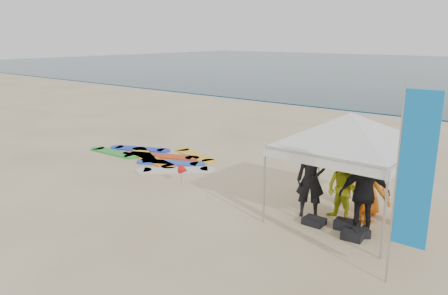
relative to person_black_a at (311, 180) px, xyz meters
name	(u,v)px	position (x,y,z in m)	size (l,w,h in m)	color
ground	(171,214)	(-2.84, -2.13, -0.97)	(120.00, 120.00, 0.00)	beige
shoreline_foam	(399,116)	(-2.84, 16.07, -0.97)	(160.00, 1.20, 0.01)	silver
person_black_a	(311,180)	(0.00, 0.00, 0.00)	(0.71, 0.46, 1.94)	black
person_yellow	(342,189)	(0.73, 0.22, -0.15)	(0.79, 0.62, 1.64)	#AEB81A
person_orange_a	(368,185)	(1.27, 0.50, -0.01)	(1.24, 0.71, 1.91)	#C66311
person_black_b	(364,194)	(1.43, -0.14, 0.00)	(1.14, 0.47, 1.94)	black
person_orange_b	(369,182)	(1.08, 1.11, -0.13)	(0.83, 0.54, 1.69)	orange
person_seated	(411,209)	(2.25, 0.73, -0.45)	(0.96, 0.31, 1.04)	orange
canopy_tent	(351,113)	(0.76, 0.38, 1.72)	(4.10, 4.10, 3.09)	#A5A5A8
feather_flag	(414,173)	(2.89, -1.89, 1.22)	(0.62, 0.04, 3.72)	#A5A5A8
marker_pennant	(184,170)	(-4.11, -0.31, -0.48)	(0.28, 0.28, 0.64)	#A5A5A8
gear_pile	(341,227)	(1.02, -0.35, -0.87)	(1.64, 0.81, 0.22)	black
surfboard_spread	(157,158)	(-7.05, 1.26, -0.94)	(5.50, 3.26, 0.07)	green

